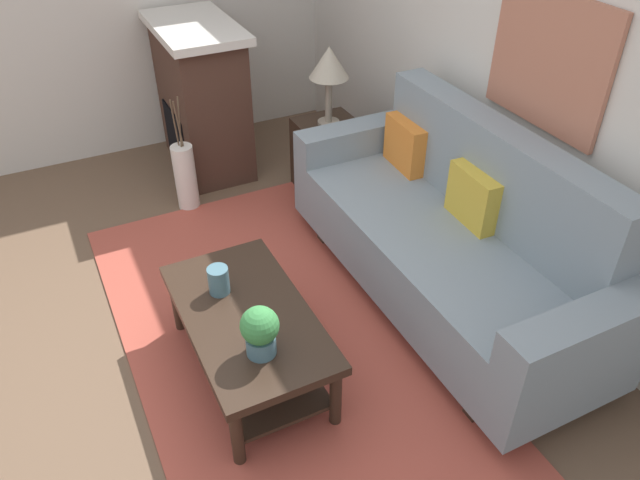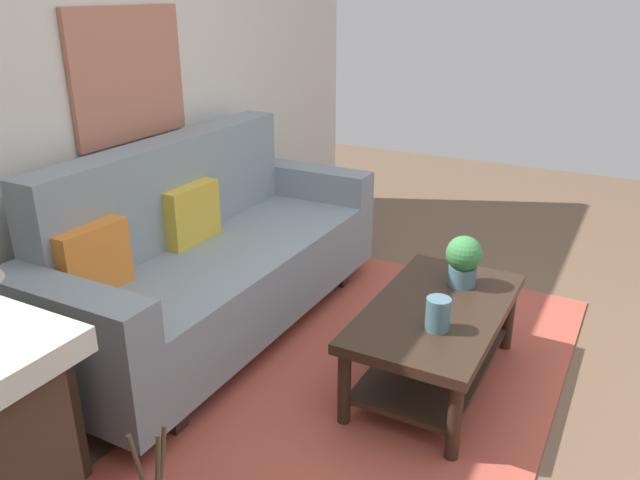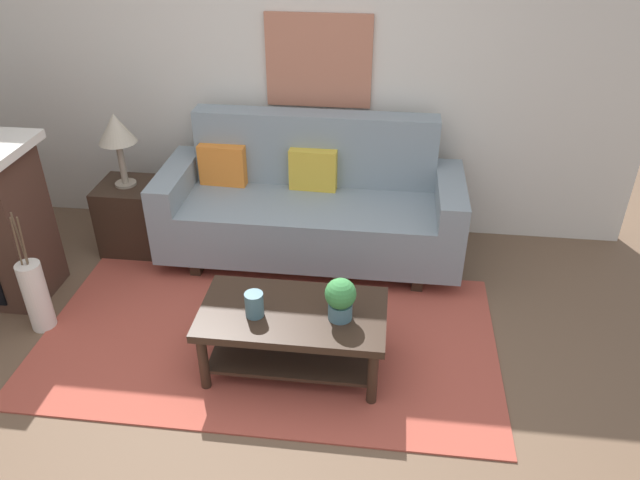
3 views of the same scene
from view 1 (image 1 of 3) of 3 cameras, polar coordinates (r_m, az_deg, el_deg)
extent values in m
plane|color=brown|center=(3.50, -11.87, -11.01)|extent=(9.27, 9.27, 0.00)
cube|color=silver|center=(3.64, 19.45, 15.43)|extent=(5.27, 0.10, 2.70)
cube|color=#B24C3D|center=(3.59, -4.19, -8.53)|extent=(2.96, 1.62, 0.01)
cube|color=gray|center=(3.67, 10.98, -1.52)|extent=(1.85, 0.84, 0.40)
cube|color=gray|center=(3.59, 16.03, 5.97)|extent=(1.85, 0.20, 0.56)
cube|color=gray|center=(4.32, 3.24, 7.04)|extent=(0.20, 0.84, 0.60)
cube|color=gray|center=(3.08, 22.40, -10.53)|extent=(0.20, 0.84, 0.60)
cube|color=#332319|center=(4.37, 4.36, 1.76)|extent=(0.08, 0.74, 0.12)
cube|color=#332319|center=(3.42, 18.64, -12.62)|extent=(0.08, 0.74, 0.12)
cube|color=orange|center=(4.05, 7.98, 8.77)|extent=(0.37, 0.14, 0.32)
cube|color=gold|center=(3.57, 14.10, 3.89)|extent=(0.36, 0.14, 0.32)
cube|color=#332319|center=(3.12, -6.81, -7.06)|extent=(1.10, 0.60, 0.05)
cube|color=#332319|center=(3.32, -6.46, -10.64)|extent=(0.98, 0.50, 0.02)
cylinder|color=#332319|center=(3.57, -13.14, -5.80)|extent=(0.06, 0.06, 0.38)
cylinder|color=#332319|center=(2.92, -7.72, -17.61)|extent=(0.06, 0.06, 0.38)
cylinder|color=#332319|center=(3.67, -5.65, -3.59)|extent=(0.06, 0.06, 0.38)
cylinder|color=#332319|center=(3.03, 1.46, -14.35)|extent=(0.06, 0.06, 0.38)
cylinder|color=slate|center=(3.19, -9.41, -3.71)|extent=(0.11, 0.11, 0.15)
cylinder|color=slate|center=(2.87, -5.50, -9.66)|extent=(0.14, 0.14, 0.10)
sphere|color=#3A8945|center=(2.78, -5.64, -7.91)|extent=(0.18, 0.18, 0.18)
cube|color=#332319|center=(4.70, 0.77, 7.70)|extent=(0.44, 0.44, 0.56)
cylinder|color=gray|center=(4.56, 0.80, 10.90)|extent=(0.16, 0.16, 0.02)
cylinder|color=gray|center=(4.49, 0.81, 12.79)|extent=(0.05, 0.05, 0.35)
cone|color=#B2A893|center=(4.39, 0.85, 16.21)|extent=(0.28, 0.28, 0.22)
cube|color=#472D23|center=(5.03, -10.84, 12.53)|extent=(0.90, 0.50, 1.10)
cube|color=black|center=(5.08, -13.28, 9.32)|extent=(0.52, 0.02, 0.44)
cube|color=silver|center=(4.83, -11.65, 18.81)|extent=(1.02, 0.58, 0.06)
cylinder|color=white|center=(4.60, -12.39, 5.72)|extent=(0.16, 0.16, 0.50)
cylinder|color=brown|center=(4.39, -13.05, 10.43)|extent=(0.05, 0.04, 0.36)
cylinder|color=brown|center=(4.42, -12.94, 10.63)|extent=(0.04, 0.04, 0.36)
cylinder|color=brown|center=(4.41, -13.37, 10.52)|extent=(0.05, 0.03, 0.36)
cube|color=#B77056|center=(3.48, 20.46, 15.28)|extent=(0.80, 0.03, 0.69)
camera|label=2|loc=(4.82, -29.84, 23.82)|focal=35.22mm
camera|label=3|loc=(2.71, -82.14, 9.24)|focal=34.40mm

